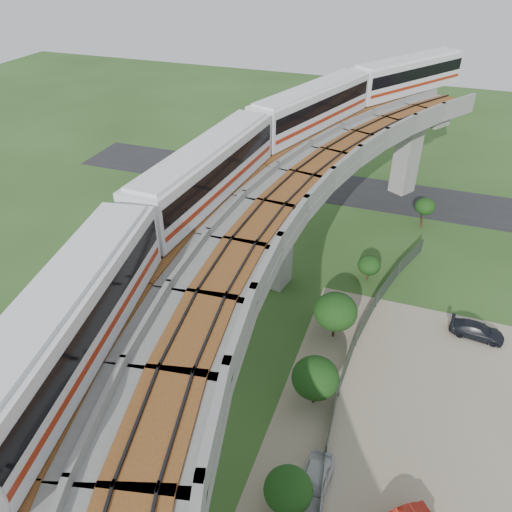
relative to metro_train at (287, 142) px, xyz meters
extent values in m
plane|color=#2A461C|center=(-1.35, -10.91, -12.31)|extent=(160.00, 160.00, 0.00)
cube|color=gray|center=(12.65, -12.91, -12.29)|extent=(18.00, 26.00, 0.04)
cube|color=#232326|center=(-1.35, 19.09, -12.29)|extent=(60.00, 8.00, 0.03)
cube|color=#99968E|center=(7.76, 20.89, -8.11)|extent=(2.86, 2.93, 8.40)
cube|color=#99968E|center=(7.76, 20.89, -3.31)|extent=(7.21, 5.74, 1.20)
cube|color=#99968E|center=(-0.44, -0.49, -8.11)|extent=(2.35, 2.51, 8.40)
cube|color=#99968E|center=(-0.44, -0.49, -3.31)|extent=(7.31, 3.58, 1.20)
cube|color=#99968E|center=(-0.44, -21.33, -8.11)|extent=(2.35, 2.51, 8.40)
cube|color=#99968E|center=(-0.44, -21.33, -3.31)|extent=(7.31, 3.58, 1.20)
cube|color=gray|center=(4.83, 15.63, -2.31)|extent=(16.42, 20.91, 0.80)
cube|color=gray|center=(0.98, 17.53, -1.41)|extent=(8.66, 17.08, 1.00)
cube|color=gray|center=(8.69, 13.73, -1.41)|extent=(8.66, 17.08, 1.00)
cube|color=brown|center=(2.86, 16.60, -1.85)|extent=(10.68, 18.08, 0.12)
cube|color=black|center=(2.86, 16.60, -1.73)|extent=(9.69, 17.59, 0.12)
cube|color=brown|center=(6.81, 14.66, -1.85)|extent=(10.68, 18.08, 0.12)
cube|color=black|center=(6.81, 14.66, -1.73)|extent=(9.69, 17.59, 0.12)
cube|color=gray|center=(-0.65, -1.78, -2.31)|extent=(11.77, 20.03, 0.80)
cube|color=gray|center=(-4.90, -1.13, -1.41)|extent=(3.22, 18.71, 1.00)
cube|color=gray|center=(3.60, -2.43, -1.41)|extent=(3.22, 18.71, 1.00)
cube|color=brown|center=(-2.83, -1.44, -1.85)|extent=(5.44, 19.05, 0.12)
cube|color=black|center=(-2.83, -1.44, -1.73)|extent=(4.35, 18.88, 0.12)
cube|color=brown|center=(1.52, -2.11, -1.85)|extent=(5.44, 19.05, 0.12)
cube|color=black|center=(1.52, -2.11, -1.73)|extent=(4.35, 18.88, 0.12)
cube|color=gray|center=(-0.65, -20.03, -2.31)|extent=(11.77, 20.03, 0.80)
cube|color=gray|center=(-4.90, -20.69, -1.41)|extent=(3.22, 18.71, 1.00)
cube|color=gray|center=(3.60, -19.38, -1.41)|extent=(3.22, 18.71, 1.00)
cube|color=brown|center=(-2.83, -20.37, -1.85)|extent=(5.44, 19.05, 0.12)
cube|color=black|center=(-2.83, -20.37, -1.73)|extent=(4.35, 18.88, 0.12)
cube|color=brown|center=(1.52, -19.70, -1.85)|extent=(5.44, 19.05, 0.12)
cube|color=black|center=(1.52, -19.70, -1.73)|extent=(4.35, 18.88, 0.12)
cube|color=white|center=(-2.56, -21.99, -0.07)|extent=(5.33, 15.24, 3.20)
cube|color=white|center=(-2.56, -21.99, 1.63)|extent=(4.66, 14.41, 0.22)
cube|color=black|center=(-2.56, -21.99, 0.38)|extent=(5.28, 14.66, 1.15)
cube|color=#A02910|center=(-2.56, -21.99, -0.82)|extent=(5.28, 14.66, 0.30)
cube|color=black|center=(-2.56, -21.99, -1.53)|extent=(4.14, 12.88, 0.28)
cube|color=white|center=(-3.39, -6.45, -0.07)|extent=(3.77, 15.15, 3.20)
cube|color=white|center=(-3.39, -6.45, 1.63)|extent=(3.17, 14.37, 0.22)
cube|color=black|center=(-3.39, -6.45, 0.38)|extent=(3.78, 14.56, 1.15)
cube|color=#A02910|center=(-3.39, -6.45, -0.82)|extent=(3.78, 14.56, 0.30)
cube|color=black|center=(-3.39, -6.45, -1.53)|extent=(2.81, 12.85, 0.28)
cube|color=white|center=(-0.35, 8.80, -0.07)|extent=(7.31, 15.08, 3.20)
cube|color=white|center=(-0.35, 8.80, 1.63)|extent=(6.56, 14.20, 0.22)
cube|color=black|center=(-0.35, 8.80, 0.38)|extent=(7.18, 14.53, 1.15)
cube|color=#A02910|center=(-0.35, 8.80, -0.82)|extent=(7.18, 14.53, 0.30)
cube|color=black|center=(-0.35, 8.80, -1.53)|extent=(5.84, 12.69, 0.28)
cube|color=white|center=(6.39, 22.83, -0.07)|extent=(10.40, 14.07, 3.20)
cube|color=white|center=(6.39, 22.83, 1.63)|extent=(9.54, 13.14, 0.22)
cube|color=black|center=(6.39, 22.83, 0.38)|extent=(10.13, 13.59, 1.15)
cube|color=#A02910|center=(6.39, 22.83, -0.82)|extent=(10.13, 13.59, 0.30)
cube|color=black|center=(6.39, 22.83, -1.53)|extent=(8.51, 11.74, 0.28)
cylinder|color=#2D382D|center=(10.90, 8.39, -11.56)|extent=(0.08, 0.08, 1.50)
cube|color=#2D382D|center=(10.03, 6.07, -11.56)|extent=(1.69, 4.77, 1.40)
cylinder|color=#2D382D|center=(9.27, 3.72, -11.56)|extent=(0.08, 0.08, 1.50)
cube|color=#2D382D|center=(8.62, 1.33, -11.56)|extent=(1.23, 4.91, 1.40)
cylinder|color=#2D382D|center=(8.09, -1.08, -11.56)|extent=(0.08, 0.08, 1.50)
cube|color=#2D382D|center=(7.68, -3.52, -11.56)|extent=(0.75, 4.99, 1.40)
cylinder|color=#2D382D|center=(7.38, -5.97, -11.56)|extent=(0.08, 0.08, 1.50)
cube|color=#2D382D|center=(7.21, -8.44, -11.56)|extent=(0.27, 5.04, 1.40)
cylinder|color=#2D382D|center=(7.15, -10.91, -11.56)|extent=(0.08, 0.08, 1.50)
cube|color=#2D382D|center=(7.21, -13.38, -11.56)|extent=(0.27, 5.04, 1.40)
cylinder|color=#2D382D|center=(7.38, -15.84, -11.56)|extent=(0.08, 0.08, 1.50)
cube|color=#2D382D|center=(7.68, -18.30, -11.56)|extent=(0.75, 4.99, 1.40)
cylinder|color=#382314|center=(10.54, 13.21, -11.42)|extent=(0.18, 0.18, 1.77)
ellipsoid|color=#133310|center=(10.54, 13.21, -9.95)|extent=(1.96, 1.96, 1.67)
cylinder|color=#382314|center=(6.86, 2.42, -11.83)|extent=(0.18, 0.18, 0.95)
ellipsoid|color=#133310|center=(6.86, 2.42, -10.78)|extent=(1.93, 1.93, 1.64)
cylinder|color=#382314|center=(5.60, -5.48, -11.58)|extent=(0.18, 0.18, 1.45)
ellipsoid|color=#133310|center=(5.60, -5.48, -9.92)|extent=(3.12, 3.12, 2.65)
cylinder|color=#382314|center=(5.72, -11.91, -11.63)|extent=(0.18, 0.18, 1.35)
ellipsoid|color=#133310|center=(5.72, -11.91, -10.07)|extent=(2.96, 2.96, 2.51)
cylinder|color=#382314|center=(6.15, -19.14, -11.82)|extent=(0.18, 0.18, 0.97)
ellipsoid|color=#133310|center=(6.15, -19.14, -10.58)|extent=(2.51, 2.51, 2.14)
imported|color=silver|center=(7.18, -17.70, -11.62)|extent=(1.68, 3.88, 1.30)
imported|color=black|center=(15.53, -1.98, -11.72)|extent=(3.93, 1.87, 1.10)
camera|label=1|loc=(9.40, -33.16, 13.06)|focal=35.00mm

